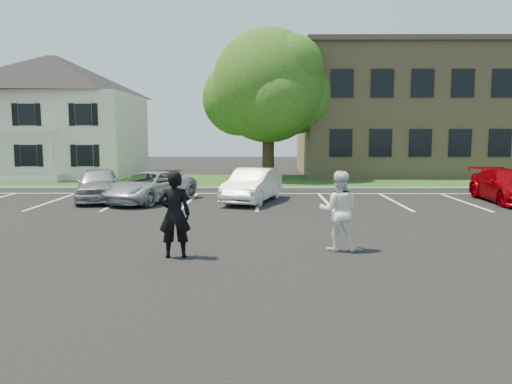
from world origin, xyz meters
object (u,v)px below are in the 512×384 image
(house, at_px, (55,116))
(office_building, at_px, (466,112))
(man_black_suit, at_px, (174,214))
(car_silver_west, at_px, (99,184))
(man_white_shirt, at_px, (339,211))
(car_white_sedan, at_px, (253,185))
(car_red_compact, at_px, (508,186))
(tree, at_px, (270,89))
(car_silver_minivan, at_px, (150,187))

(house, distance_m, office_building, 27.08)
(man_black_suit, xyz_separation_m, car_silver_west, (-4.76, 9.36, -0.30))
(man_black_suit, distance_m, man_white_shirt, 3.88)
(office_building, relative_size, car_white_sedan, 5.42)
(office_building, bearing_deg, man_white_shirt, -118.28)
(man_black_suit, distance_m, car_silver_west, 10.50)
(office_building, height_order, car_red_compact, office_building)
(man_black_suit, bearing_deg, house, -69.89)
(man_black_suit, relative_size, car_red_compact, 0.43)
(tree, bearing_deg, car_red_compact, -45.21)
(car_white_sedan, relative_size, car_red_compact, 0.90)
(office_building, bearing_deg, house, -175.72)
(car_white_sedan, bearing_deg, house, 153.52)
(office_building, bearing_deg, car_red_compact, -105.41)
(car_silver_west, bearing_deg, car_white_sedan, -16.61)
(tree, relative_size, car_white_sedan, 2.13)
(car_silver_west, distance_m, car_white_sedan, 6.39)
(tree, relative_size, car_red_compact, 1.92)
(office_building, bearing_deg, car_silver_minivan, -142.61)
(man_white_shirt, relative_size, car_red_compact, 0.42)
(tree, bearing_deg, car_silver_west, -128.18)
(tree, bearing_deg, house, 169.81)
(car_white_sedan, distance_m, car_red_compact, 10.33)
(house, distance_m, tree, 13.97)
(man_black_suit, relative_size, car_white_sedan, 0.48)
(house, xyz_separation_m, car_silver_minivan, (8.62, -12.03, -3.21))
(house, relative_size, office_building, 0.46)
(car_red_compact, bearing_deg, car_white_sedan, -177.71)
(tree, relative_size, man_white_shirt, 4.59)
(office_building, distance_m, car_red_compact, 14.95)
(car_silver_minivan, relative_size, car_red_compact, 0.97)
(house, xyz_separation_m, man_white_shirt, (14.99, -20.31, -2.87))
(car_white_sedan, bearing_deg, man_white_shirt, -58.58)
(tree, bearing_deg, office_building, 18.57)
(office_building, bearing_deg, man_black_suit, -124.46)
(man_white_shirt, bearing_deg, car_silver_west, -38.65)
(house, bearing_deg, car_silver_west, -61.18)
(car_white_sedan, bearing_deg, man_black_suit, -83.52)
(house, xyz_separation_m, car_red_compact, (23.14, -11.99, -3.17))
(man_white_shirt, bearing_deg, car_red_compact, -127.84)
(house, relative_size, car_red_compact, 2.25)
(car_silver_west, xyz_separation_m, car_white_sedan, (6.38, -0.33, -0.01))
(house, distance_m, car_red_compact, 26.25)
(car_red_compact, bearing_deg, office_building, 76.79)
(tree, height_order, car_silver_west, tree)
(office_building, distance_m, car_silver_west, 24.96)
(man_white_shirt, xyz_separation_m, car_red_compact, (8.15, 8.32, -0.29))
(house, xyz_separation_m, car_white_sedan, (12.81, -12.01, -3.15))
(car_red_compact, bearing_deg, tree, 136.99)
(office_building, relative_size, man_white_shirt, 11.69)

